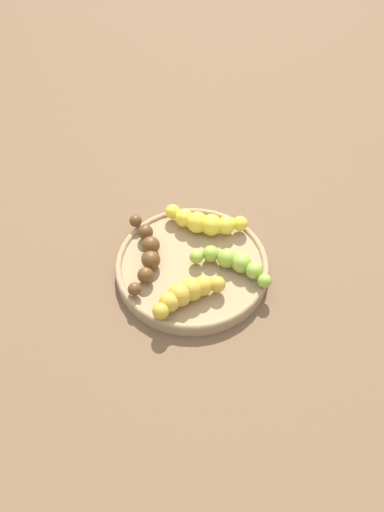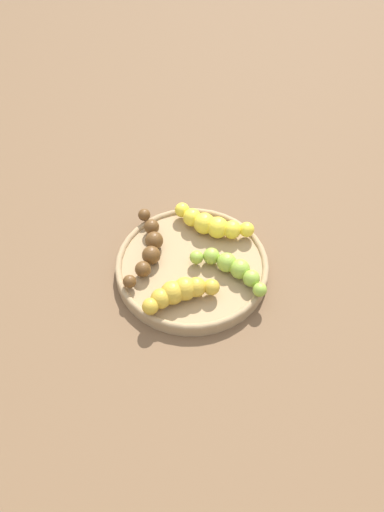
{
  "view_description": "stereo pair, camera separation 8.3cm",
  "coord_description": "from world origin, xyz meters",
  "px_view_note": "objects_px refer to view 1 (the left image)",
  "views": [
    {
      "loc": [
        0.14,
        0.51,
        0.68
      ],
      "look_at": [
        0.0,
        0.0,
        0.04
      ],
      "focal_mm": 39.25,
      "sensor_mm": 36.0,
      "label": 1
    },
    {
      "loc": [
        0.06,
        0.53,
        0.68
      ],
      "look_at": [
        0.0,
        0.0,
        0.04
      ],
      "focal_mm": 39.25,
      "sensor_mm": 36.0,
      "label": 2
    }
  ],
  "objects_px": {
    "banana_yellow": "(205,222)",
    "banana_spotted": "(187,293)",
    "fruit_bowl": "(192,267)",
    "banana_green": "(233,263)",
    "banana_overripe": "(146,253)"
  },
  "relations": [
    {
      "from": "fruit_bowl",
      "to": "banana_green",
      "type": "bearing_deg",
      "value": 155.53
    },
    {
      "from": "fruit_bowl",
      "to": "banana_spotted",
      "type": "relative_size",
      "value": 2.07
    },
    {
      "from": "banana_spotted",
      "to": "banana_green",
      "type": "distance_m",
      "value": 0.09
    },
    {
      "from": "banana_overripe",
      "to": "banana_green",
      "type": "xyz_separation_m",
      "value": [
        -0.12,
        0.05,
        0.0
      ]
    },
    {
      "from": "banana_yellow",
      "to": "banana_spotted",
      "type": "bearing_deg",
      "value": 2.4
    },
    {
      "from": "banana_yellow",
      "to": "fruit_bowl",
      "type": "bearing_deg",
      "value": -2.24
    },
    {
      "from": "banana_overripe",
      "to": "banana_green",
      "type": "relative_size",
      "value": 1.44
    },
    {
      "from": "banana_spotted",
      "to": "banana_yellow",
      "type": "bearing_deg",
      "value": -41.44
    },
    {
      "from": "banana_spotted",
      "to": "banana_green",
      "type": "relative_size",
      "value": 1.08
    },
    {
      "from": "banana_yellow",
      "to": "banana_overripe",
      "type": "xyz_separation_m",
      "value": [
        0.1,
        0.04,
        -0.0
      ]
    },
    {
      "from": "banana_spotted",
      "to": "banana_green",
      "type": "height_order",
      "value": "banana_spotted"
    },
    {
      "from": "banana_overripe",
      "to": "banana_yellow",
      "type": "bearing_deg",
      "value": 31.3
    },
    {
      "from": "fruit_bowl",
      "to": "banana_yellow",
      "type": "height_order",
      "value": "banana_yellow"
    },
    {
      "from": "banana_overripe",
      "to": "banana_spotted",
      "type": "distance_m",
      "value": 0.1
    },
    {
      "from": "banana_green",
      "to": "banana_yellow",
      "type": "bearing_deg",
      "value": 50.99
    }
  ]
}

